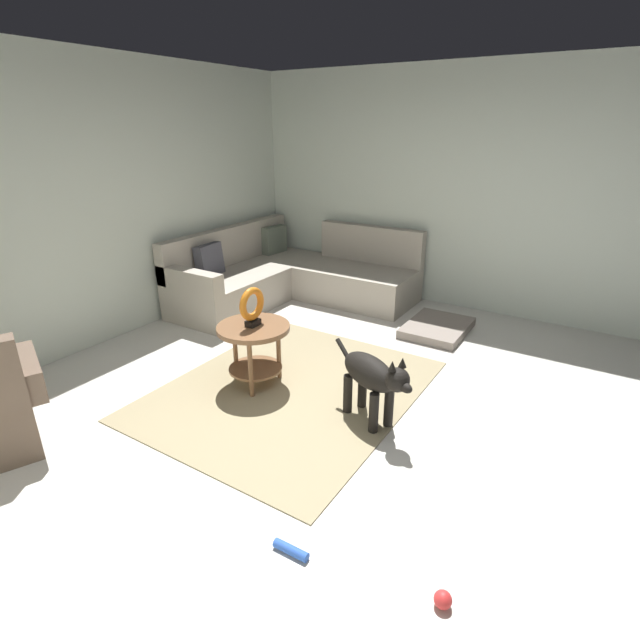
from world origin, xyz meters
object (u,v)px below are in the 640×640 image
side_table (254,339)px  torus_sculpture (252,306)px  dog_toy_ball (443,600)px  sectional_couch (289,277)px  dog_bed_mat (437,328)px  dog_toy_rope (291,550)px  dog (373,377)px

side_table → torus_sculpture: size_ratio=1.84×
side_table → dog_toy_ball: size_ratio=7.05×
sectional_couch → dog_toy_ball: bearing=-135.2°
dog_bed_mat → dog_toy_rope: (-3.19, -0.34, -0.02)m
sectional_couch → dog_toy_rope: bearing=-144.4°
side_table → dog_toy_ball: side_table is taller
dog → side_table: bearing=-64.9°
sectional_couch → dog_bed_mat: bearing=-90.2°
dog_toy_rope → dog: bearing=8.2°
sectional_couch → dog_toy_rope: (-3.19, -2.28, -0.26)m
sectional_couch → torus_sculpture: size_ratio=6.90×
dog_toy_ball → dog_toy_rope: (-0.13, 0.76, -0.02)m
dog → torus_sculpture: bearing=-64.9°
dog_bed_mat → dog_toy_rope: dog_bed_mat is taller
dog → dog_toy_ball: (-1.16, -0.95, -0.34)m
side_table → dog_toy_rope: side_table is taller
sectional_couch → side_table: (-1.91, -1.01, 0.13)m
torus_sculpture → dog_toy_ball: (-1.16, -2.04, -0.67)m
dog → dog_toy_ball: dog is taller
sectional_couch → dog_bed_mat: sectional_couch is taller
sectional_couch → dog_toy_rope: size_ratio=11.29×
sectional_couch → dog_bed_mat: size_ratio=2.81×
torus_sculpture → dog: size_ratio=0.41×
side_table → dog_bed_mat: bearing=-26.1°
dog → dog_toy_ball: 1.54m
side_table → dog_bed_mat: size_ratio=0.75×
dog_bed_mat → dog: dog is taller
sectional_couch → dog_toy_rope: 3.94m
torus_sculpture → dog_toy_ball: torus_sculpture is taller
dog → dog_toy_rope: bearing=33.0°
side_table → dog_toy_rope: 1.85m
dog_toy_ball → dog_toy_rope: bearing=99.7°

